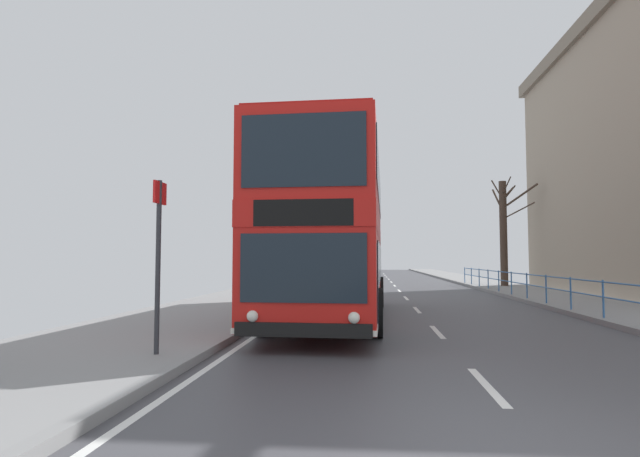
{
  "coord_description": "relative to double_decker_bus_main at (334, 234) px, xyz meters",
  "views": [
    {
      "loc": [
        -1.51,
        -4.17,
        1.65
      ],
      "look_at": [
        -2.71,
        7.85,
        2.38
      ],
      "focal_mm": 27.97,
      "sensor_mm": 36.0,
      "label": 1
    }
  ],
  "objects": [
    {
      "name": "double_decker_bus_main",
      "position": [
        0.0,
        0.0,
        0.0
      ],
      "size": [
        2.89,
        10.71,
        4.44
      ],
      "color": "red",
      "rests_on": "ground"
    },
    {
      "name": "pedestrian_railing_far_kerb",
      "position": [
        6.94,
        2.96,
        -1.53
      ],
      "size": [
        0.05,
        31.21,
        0.96
      ],
      "color": "#386BA8",
      "rests_on": "ground"
    },
    {
      "name": "bus_stop_sign_near",
      "position": [
        -2.4,
        -5.95,
        -0.49
      ],
      "size": [
        0.08,
        0.44,
        2.78
      ],
      "color": "#2D2D33",
      "rests_on": "ground"
    },
    {
      "name": "bare_tree_far_00",
      "position": [
        8.49,
        15.06,
        0.92
      ],
      "size": [
        2.1,
        2.75,
        6.0
      ],
      "color": "#423328",
      "rests_on": "ground"
    }
  ]
}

